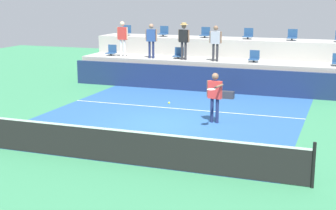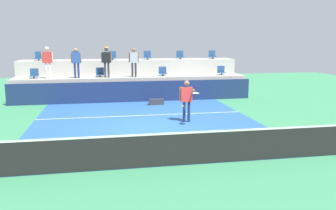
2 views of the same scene
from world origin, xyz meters
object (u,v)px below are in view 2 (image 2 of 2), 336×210
spectator_in_grey (134,60)px  tennis_ball (183,106)px  stadium_chair_upper_left (75,56)px  spectator_with_hat (106,59)px  stadium_chair_upper_mid_right (147,56)px  spectator_leaning_on_rail (47,59)px  stadium_chair_lower_right (163,72)px  stadium_chair_lower_far_left (34,74)px  stadium_chair_upper_right (180,56)px  equipment_bag (156,102)px  stadium_chair_upper_far_left (39,57)px  stadium_chair_upper_far_right (212,55)px  spectator_in_white (76,60)px  stadium_chair_lower_left (100,73)px  stadium_chair_upper_mid_left (112,56)px  stadium_chair_lower_far_right (221,71)px  tennis_player (187,97)px

spectator_in_grey → tennis_ball: bearing=-84.4°
stadium_chair_upper_left → spectator_with_hat: 2.83m
stadium_chair_upper_mid_right → spectator_leaning_on_rail: size_ratio=0.31×
stadium_chair_lower_right → stadium_chair_upper_left: 5.37m
stadium_chair_lower_far_left → spectator_with_hat: size_ratio=0.31×
stadium_chair_upper_right → spectator_leaning_on_rail: size_ratio=0.31×
spectator_in_grey → equipment_bag: (0.95, -1.95, -2.06)m
stadium_chair_upper_far_left → stadium_chair_upper_mid_right: bearing=0.0°
stadium_chair_upper_far_right → spectator_in_white: size_ratio=0.32×
stadium_chair_lower_left → spectator_in_grey: spectator_in_grey is taller
stadium_chair_upper_mid_right → stadium_chair_upper_right: size_ratio=1.00×
stadium_chair_upper_mid_left → stadium_chair_lower_right: bearing=-32.8°
stadium_chair_upper_mid_right → tennis_ball: (-0.20, -10.63, -1.18)m
stadium_chair_lower_far_right → stadium_chair_lower_far_left: bearing=180.0°
stadium_chair_lower_far_left → stadium_chair_upper_mid_right: (6.40, 1.80, 0.85)m
stadium_chair_lower_left → tennis_ball: bearing=-73.0°
stadium_chair_lower_far_right → spectator_in_white: spectator_in_white is taller
stadium_chair_lower_far_right → spectator_in_grey: bearing=-175.8°
spectator_leaning_on_rail → spectator_in_white: bearing=0.0°
stadium_chair_lower_left → equipment_bag: 3.89m
spectator_in_grey → tennis_player: bearing=-75.3°
stadium_chair_upper_right → spectator_in_white: size_ratio=0.32×
stadium_chair_upper_mid_left → tennis_player: (2.68, -8.20, -1.28)m
spectator_in_grey → tennis_ball: (0.83, -8.45, -1.07)m
tennis_player → spectator_in_grey: bearing=104.7°
tennis_player → stadium_chair_lower_right: bearing=88.9°
stadium_chair_lower_far_left → tennis_player: (6.94, -6.40, -0.43)m
stadium_chair_lower_left → stadium_chair_upper_far_right: 7.38m
stadium_chair_lower_right → equipment_bag: (-0.74, -2.33, -1.31)m
tennis_ball → stadium_chair_upper_far_left: bearing=120.3°
stadium_chair_lower_far_right → equipment_bag: 5.05m
stadium_chair_upper_far_left → stadium_chair_lower_right: bearing=-14.3°
stadium_chair_lower_left → stadium_chair_lower_right: bearing=0.0°
stadium_chair_upper_left → spectator_in_grey: (3.30, -2.18, -0.11)m
stadium_chair_lower_left → tennis_ball: size_ratio=7.65×
stadium_chair_upper_mid_left → stadium_chair_lower_left: bearing=-113.1°
tennis_player → tennis_ball: tennis_player is taller
spectator_in_white → stadium_chair_upper_far_left: bearing=136.2°
stadium_chair_upper_far_left → spectator_leaning_on_rail: 2.32m
stadium_chair_lower_left → tennis_player: (3.44, -6.40, -0.43)m
stadium_chair_upper_left → stadium_chair_upper_mid_right: (4.33, 0.00, 0.00)m
equipment_bag → spectator_leaning_on_rail: bearing=160.6°
spectator_in_white → stadium_chair_upper_right: bearing=19.4°
stadium_chair_lower_far_left → stadium_chair_upper_right: size_ratio=1.00×
spectator_in_white → spectator_with_hat: bearing=-0.0°
stadium_chair_upper_mid_right → stadium_chair_upper_mid_left: bearing=180.0°
stadium_chair_upper_left → tennis_ball: stadium_chair_upper_left is taller
spectator_in_grey → stadium_chair_upper_mid_left: bearing=116.8°
stadium_chair_upper_mid_left → spectator_in_grey: bearing=-63.2°
tennis_player → stadium_chair_upper_mid_right: bearing=93.7°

